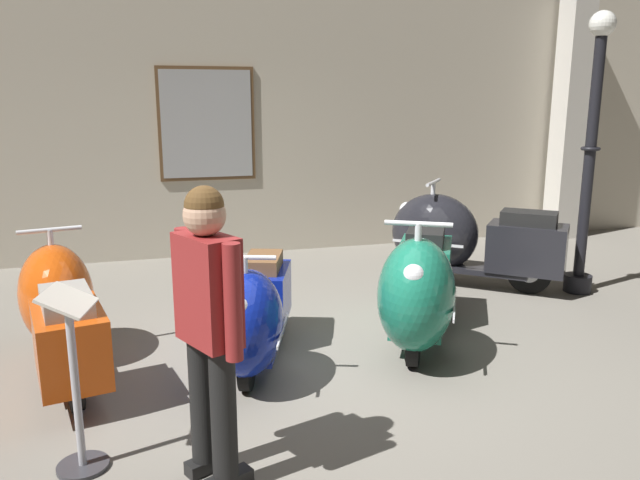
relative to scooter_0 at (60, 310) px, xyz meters
name	(u,v)px	position (x,y,z in m)	size (l,w,h in m)	color
ground_plane	(333,376)	(1.91, -0.64, -0.47)	(60.00, 60.00, 0.00)	slate
showroom_back_wall	(257,122)	(2.06, 3.31, 1.22)	(18.00, 0.63, 3.38)	#BCB29E
scooter_0	(60,310)	(0.00, 0.00, 0.00)	(0.82, 1.75, 1.03)	black
scooter_1	(253,315)	(1.36, -0.39, -0.03)	(0.92, 1.64, 0.96)	black
scooter_2	(419,288)	(2.72, -0.31, 0.04)	(1.33, 1.85, 1.11)	black
scooter_3	(461,239)	(3.90, 1.19, 0.04)	(1.74, 1.58, 1.12)	black
lamppost	(590,156)	(4.97, 0.63, 0.95)	(0.28, 0.28, 2.81)	black
visitor_1	(209,317)	(0.93, -1.69, 0.44)	(0.36, 0.49, 1.58)	black
info_stanchion	(77,397)	(0.24, -1.38, -0.04)	(0.29, 0.36, 1.03)	#333338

